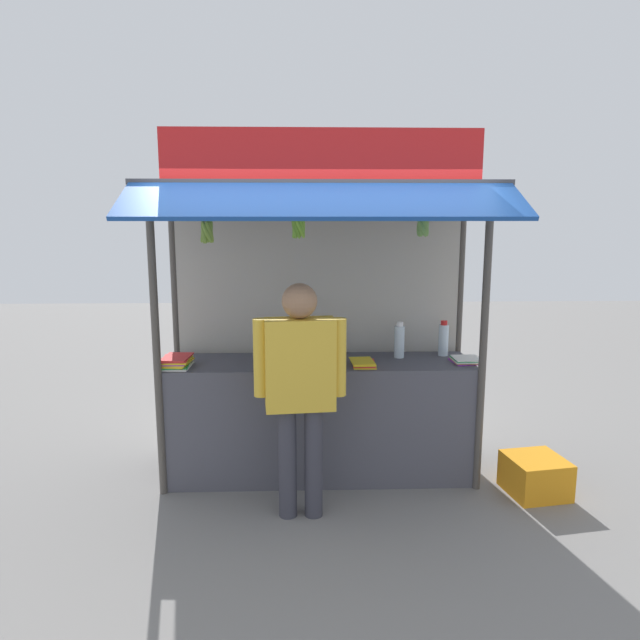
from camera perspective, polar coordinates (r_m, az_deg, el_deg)
The scene contains 16 objects.
ground_plane at distance 5.08m, azimuth 0.00°, elevation -15.01°, with size 20.00×20.00×0.00m, color slate.
stall_counter at distance 4.89m, azimuth 0.00°, elevation -9.77°, with size 2.52×0.64×0.99m, color #4C4C56.
stall_structure at distance 4.70m, azimuth -0.03°, elevation 4.12°, with size 2.72×1.45×2.78m.
water_bottle_far_left at distance 5.03m, azimuth 12.23°, elevation -1.89°, with size 0.09×0.09×0.31m.
water_bottle_center at distance 4.88m, azimuth 0.83°, elevation -2.14°, with size 0.08×0.08×0.29m.
water_bottle_front_right at distance 4.80m, azimuth 1.94°, elevation -2.60°, with size 0.07×0.07×0.24m.
water_bottle_back_right at distance 4.89m, azimuth 7.93°, elevation -2.08°, with size 0.09×0.09×0.31m.
water_bottle_left at distance 4.74m, azimuth -3.04°, elevation -2.68°, with size 0.07×0.07×0.26m.
magazine_stack_mid_left at distance 4.71m, azimuth -14.14°, elevation -4.06°, with size 0.25×0.32×0.08m.
magazine_stack_front_left at distance 4.86m, azimuth 14.36°, elevation -3.90°, with size 0.24×0.26×0.04m.
magazine_stack_far_right at distance 4.63m, azimuth 4.34°, elevation -4.30°, with size 0.21×0.28×0.04m.
banana_bunch_inner_left at distance 4.17m, azimuth -2.17°, elevation 9.27°, with size 0.12×0.11×0.29m.
banana_bunch_inner_right at distance 4.27m, azimuth 10.24°, elevation 9.13°, with size 0.11×0.11×0.28m.
banana_bunch_rightmost at distance 4.23m, azimuth -11.22°, elevation 8.66°, with size 0.12×0.12×0.32m.
vendor_person at distance 4.05m, azimuth -2.01°, elevation -5.98°, with size 0.65×0.25×1.72m.
plastic_crate at distance 4.99m, azimuth 20.70°, elevation -14.33°, with size 0.43×0.43×0.30m, color orange.
Camera 1 is at (-0.15, -4.59, 2.17)m, focal length 32.04 mm.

